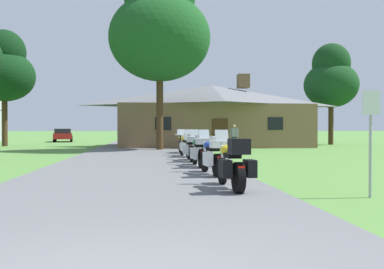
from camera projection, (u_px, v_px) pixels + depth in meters
name	position (u px, v px, depth m)	size (l,w,h in m)	color
ground_plane	(142.00, 154.00, 22.96)	(500.00, 500.00, 0.00)	#56893D
asphalt_driveway	(141.00, 156.00, 20.98)	(6.40, 80.00, 0.06)	slate
motorcycle_yellow_nearest_to_camera	(233.00, 164.00, 9.03)	(0.78, 2.08, 1.30)	black
motorcycle_blue_second_in_row	(213.00, 156.00, 11.91)	(0.87, 2.08, 1.30)	black
motorcycle_green_third_in_row	(199.00, 151.00, 14.54)	(0.78, 2.08, 1.30)	black
motorcycle_silver_fourth_in_row	(191.00, 148.00, 17.06)	(0.72, 2.08, 1.30)	black
motorcycle_yellow_fifth_in_row	(186.00, 145.00, 19.81)	(0.90, 2.08, 1.30)	black
motorcycle_yellow_farthest_in_row	(182.00, 143.00, 22.88)	(0.66, 2.08, 1.30)	black
stone_lodge	(212.00, 115.00, 33.19)	(15.07, 8.38, 5.75)	brown
bystander_gray_shirt_near_lodge	(234.00, 136.00, 27.78)	(0.55, 0.26, 1.67)	navy
metal_signpost_roadside	(371.00, 130.00, 8.33)	(0.36, 0.06, 2.14)	#9EA0A5
tree_left_far	(4.00, 69.00, 33.25)	(4.74, 4.74, 9.27)	#422D19
tree_by_lodge_front	(160.00, 26.00, 26.65)	(6.49, 6.49, 12.22)	#422D19
tree_right_of_lodge	(331.00, 79.00, 36.65)	(4.69, 4.69, 8.88)	#422D19
parked_red_suv_far_left	(63.00, 135.00, 44.57)	(2.57, 4.84, 1.40)	maroon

